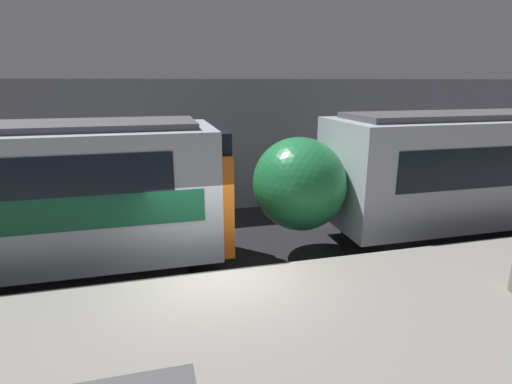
{
  "coord_description": "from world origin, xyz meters",
  "views": [
    {
      "loc": [
        -1.04,
        -7.02,
        4.63
      ],
      "look_at": [
        1.03,
        1.02,
        2.32
      ],
      "focal_mm": 28.0,
      "sensor_mm": 36.0,
      "label": 1
    }
  ],
  "objects": [
    {
      "name": "station_rear_barrier",
      "position": [
        0.0,
        7.08,
        2.35
      ],
      "size": [
        50.0,
        0.15,
        4.7
      ],
      "color": "gray",
      "rests_on": "ground"
    },
    {
      "name": "ground_plane",
      "position": [
        0.0,
        0.0,
        0.0
      ],
      "size": [
        120.0,
        120.0,
        0.0
      ],
      "primitive_type": "plane",
      "color": "black"
    }
  ]
}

